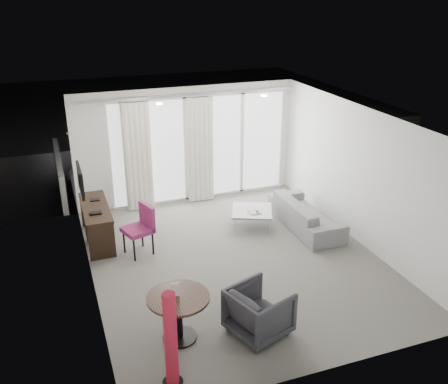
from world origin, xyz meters
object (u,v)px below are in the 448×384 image
object	(u,v)px
rattan_chair_b	(260,157)
rattan_chair_a	(214,154)
round_table	(179,318)
tub_armchair	(259,312)
red_lamp	(171,340)
sofa	(306,214)
desk	(97,224)
desk_chair	(138,231)
coffee_table	(252,218)

from	to	relation	value
rattan_chair_b	rattan_chair_a	bearing A→B (deg)	165.92
round_table	rattan_chair_b	bearing A→B (deg)	57.04
round_table	tub_armchair	bearing A→B (deg)	-13.59
red_lamp	sofa	size ratio (longest dim) A/B	0.66
red_lamp	rattan_chair_b	xyz separation A→B (m)	(4.10, 6.65, -0.26)
sofa	rattan_chair_b	distance (m)	3.38
round_table	red_lamp	size ratio (longest dim) A/B	0.66
desk	rattan_chair_a	bearing A→B (deg)	43.09
rattan_chair_b	desk_chair	bearing A→B (deg)	-117.63
rattan_chair_a	desk	bearing A→B (deg)	-119.64
desk	desk_chair	bearing A→B (deg)	-49.64
desk	coffee_table	world-z (taller)	desk
round_table	rattan_chair_a	size ratio (longest dim) A/B	1.18
tub_armchair	rattan_chair_b	size ratio (longest dim) A/B	0.99
tub_armchair	sofa	world-z (taller)	tub_armchair
tub_armchair	sofa	bearing A→B (deg)	-58.55
round_table	rattan_chair_b	world-z (taller)	rattan_chair_b
desk	rattan_chair_b	world-z (taller)	rattan_chair_b
sofa	round_table	bearing A→B (deg)	126.73
red_lamp	sofa	distance (m)	4.94
desk_chair	tub_armchair	distance (m)	3.08
red_lamp	coffee_table	size ratio (longest dim) A/B	1.65
red_lamp	sofa	world-z (taller)	red_lamp
desk_chair	rattan_chair_b	world-z (taller)	desk_chair
round_table	desk	bearing A→B (deg)	102.16
sofa	desk_chair	bearing A→B (deg)	88.67
sofa	rattan_chair_a	bearing A→B (deg)	8.06
desk_chair	tub_armchair	xyz separation A→B (m)	(1.17, -2.84, -0.11)
desk	coffee_table	bearing A→B (deg)	-7.86
sofa	rattan_chair_b	size ratio (longest dim) A/B	2.51
tub_armchair	desk	bearing A→B (deg)	7.38
red_lamp	tub_armchair	size ratio (longest dim) A/B	1.68
coffee_table	sofa	distance (m)	1.10
round_table	coffee_table	size ratio (longest dim) A/B	1.09
desk_chair	rattan_chair_a	bearing A→B (deg)	36.38
coffee_table	rattan_chair_b	xyz separation A→B (m)	(1.46, 2.93, 0.22)
round_table	sofa	world-z (taller)	round_table
coffee_table	red_lamp	bearing A→B (deg)	-125.44
desk	rattan_chair_a	size ratio (longest dim) A/B	2.12
desk_chair	sofa	xyz separation A→B (m)	(3.42, -0.08, -0.18)
red_lamp	tub_armchair	distance (m)	1.53
tub_armchair	rattan_chair_a	xyz separation A→B (m)	(1.67, 6.87, 0.01)
sofa	rattan_chair_a	size ratio (longest dim) A/B	2.72
desk	round_table	bearing A→B (deg)	-77.84
round_table	desk_chair	bearing A→B (deg)	91.65
sofa	rattan_chair_b	bearing A→B (deg)	-7.55
round_table	tub_armchair	size ratio (longest dim) A/B	1.11
tub_armchair	rattan_chair_b	world-z (taller)	rattan_chair_b
round_table	coffee_table	bearing A→B (deg)	51.31
red_lamp	tub_armchair	world-z (taller)	red_lamp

